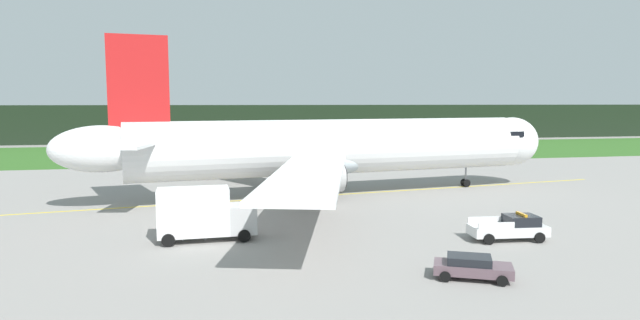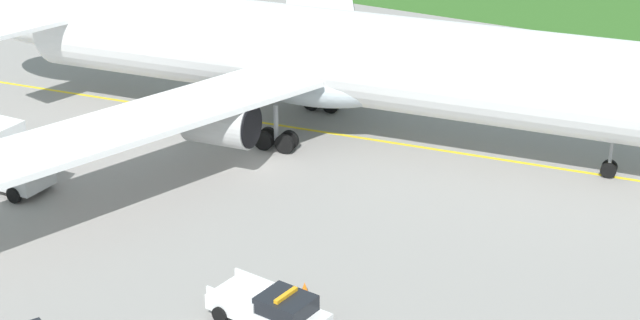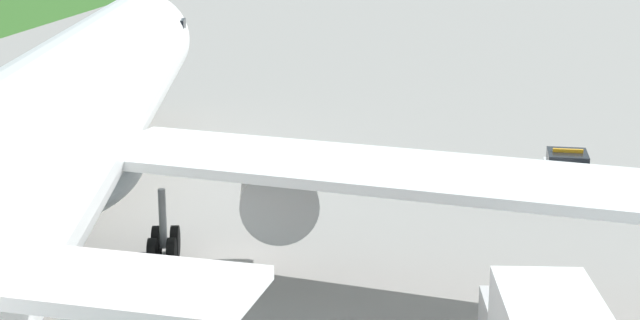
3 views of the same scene
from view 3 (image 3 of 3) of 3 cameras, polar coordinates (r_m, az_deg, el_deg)
The scene contains 5 objects.
ground at distance 35.93m, azimuth -4.86°, elevation -6.01°, with size 320.00×320.00×0.00m, color gray.
taxiway_centerline_main at distance 39.42m, azimuth -14.33°, elevation -4.53°, with size 67.86×0.30×0.01m, color yellow.
airliner at distance 37.59m, azimuth -14.97°, elevation 2.41°, with size 53.19×53.20×15.94m.
ops_pickup_truck at distance 45.34m, azimuth 14.79°, elevation -0.85°, with size 5.58×2.67×1.94m.
apron_cone at distance 44.88m, azimuth 11.02°, elevation -1.57°, with size 0.51×0.51×0.65m.
Camera 3 is at (-33.12, -5.78, 12.67)m, focal length 52.80 mm.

